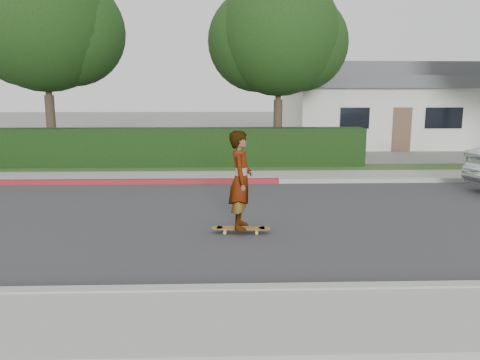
{
  "coord_description": "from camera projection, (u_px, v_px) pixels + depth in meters",
  "views": [
    {
      "loc": [
        -0.67,
        -10.18,
        2.78
      ],
      "look_at": [
        -0.36,
        -0.64,
        1.0
      ],
      "focal_mm": 35.0,
      "sensor_mm": 36.0,
      "label": 1
    }
  ],
  "objects": [
    {
      "name": "sidewalk_near",
      "position": [
        282.0,
        323.0,
        5.61
      ],
      "size": [
        60.0,
        1.6,
        0.12
      ],
      "primitive_type": "cube",
      "color": "gray",
      "rests_on": "ground"
    },
    {
      "name": "tree_left",
      "position": [
        45.0,
        27.0,
        17.86
      ],
      "size": [
        5.99,
        5.21,
        8.0
      ],
      "color": "#33261C",
      "rests_on": "ground"
    },
    {
      "name": "curb_near",
      "position": [
        274.0,
        291.0,
        6.49
      ],
      "size": [
        60.0,
        0.2,
        0.15
      ],
      "primitive_type": "cube",
      "color": "#9E9E99",
      "rests_on": "ground"
    },
    {
      "name": "planting_strip",
      "position": [
        243.0,
        169.0,
        17.01
      ],
      "size": [
        60.0,
        1.6,
        0.1
      ],
      "primitive_type": "cube",
      "color": "#2D4C1E",
      "rests_on": "ground"
    },
    {
      "name": "ground",
      "position": [
        255.0,
        218.0,
        10.53
      ],
      "size": [
        120.0,
        120.0,
        0.0
      ],
      "primitive_type": "plane",
      "color": "slate",
      "rests_on": "ground"
    },
    {
      "name": "road",
      "position": [
        255.0,
        218.0,
        10.53
      ],
      "size": [
        60.0,
        8.0,
        0.01
      ],
      "primitive_type": "cube",
      "color": "#2D2D30",
      "rests_on": "ground"
    },
    {
      "name": "hedge",
      "position": [
        162.0,
        148.0,
        17.37
      ],
      "size": [
        15.0,
        1.0,
        1.5
      ],
      "primitive_type": "cube",
      "color": "black",
      "rests_on": "ground"
    },
    {
      "name": "skateboarder",
      "position": [
        241.0,
        180.0,
        9.19
      ],
      "size": [
        0.54,
        0.76,
        1.95
      ],
      "primitive_type": "imported",
      "rotation": [
        0.0,
        0.0,
        1.46
      ],
      "color": "white",
      "rests_on": "skateboard"
    },
    {
      "name": "tree_center",
      "position": [
        278.0,
        39.0,
        18.71
      ],
      "size": [
        5.66,
        4.84,
        7.44
      ],
      "color": "#33261C",
      "rests_on": "ground"
    },
    {
      "name": "curb_red_section",
      "position": [
        85.0,
        182.0,
        14.39
      ],
      "size": [
        12.0,
        0.21,
        0.15
      ],
      "primitive_type": "cube",
      "color": "maroon",
      "rests_on": "ground"
    },
    {
      "name": "skateboard",
      "position": [
        241.0,
        228.0,
        9.38
      ],
      "size": [
        1.2,
        0.32,
        0.11
      ],
      "rotation": [
        0.0,
        0.0,
        -0.07
      ],
      "color": "yellow",
      "rests_on": "ground"
    },
    {
      "name": "house",
      "position": [
        380.0,
        105.0,
        26.12
      ],
      "size": [
        10.6,
        8.6,
        4.3
      ],
      "color": "beige",
      "rests_on": "ground"
    },
    {
      "name": "sidewalk_far",
      "position": [
        245.0,
        177.0,
        15.43
      ],
      "size": [
        60.0,
        1.6,
        0.12
      ],
      "primitive_type": "cube",
      "color": "gray",
      "rests_on": "ground"
    },
    {
      "name": "curb_far",
      "position": [
        247.0,
        181.0,
        14.55
      ],
      "size": [
        60.0,
        0.2,
        0.15
      ],
      "primitive_type": "cube",
      "color": "#9E9E99",
      "rests_on": "ground"
    }
  ]
}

